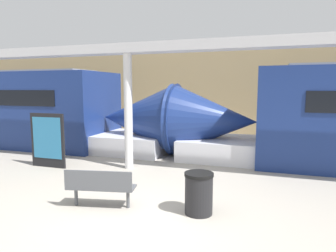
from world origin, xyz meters
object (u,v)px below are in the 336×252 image
Objects in this scene: trash_bin at (199,193)px; support_column_near at (128,112)px; poster_board at (48,140)px; bench_near at (100,185)px.

support_column_near is at bearing 136.40° from trash_bin.
poster_board is 2.69m from support_column_near.
poster_board is (-3.25, 2.33, 0.37)m from bench_near.
trash_bin is at bearing -0.92° from bench_near.
support_column_near reaches higher than bench_near.
poster_board is at bearing -164.35° from support_column_near.
trash_bin is at bearing -20.58° from poster_board.
bench_near is at bearing -169.54° from trash_bin.
trash_bin is 5.61m from poster_board.
support_column_near is at bearing 93.41° from bench_near.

